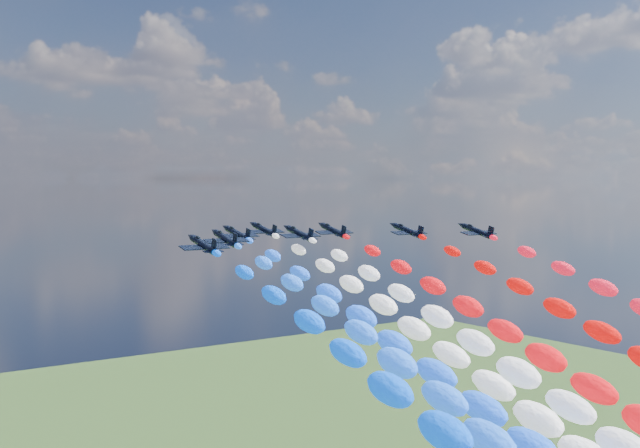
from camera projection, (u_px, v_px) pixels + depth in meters
jet_0 at (203, 245)px, 136.13m from camera, size 8.25×11.24×4.86m
jet_1 at (225, 238)px, 150.25m from camera, size 8.59×11.49×4.86m
trail_1 at (467, 434)px, 102.33m from camera, size 5.60×117.03×44.26m
jet_2 at (237, 234)px, 163.36m from camera, size 8.56×11.47×4.86m
trail_2 at (457, 405)px, 115.44m from camera, size 5.60×117.03×44.26m
jet_3 at (299, 233)px, 163.83m from camera, size 8.31×11.29×4.86m
trail_3 at (544, 404)px, 115.91m from camera, size 5.60×117.03×44.26m
jet_4 at (264, 230)px, 176.14m from camera, size 8.54×11.46×4.86m
trail_4 at (472, 383)px, 128.21m from camera, size 5.60×117.03×44.26m
jet_5 at (333, 230)px, 173.95m from camera, size 8.43×11.38×4.86m
trail_5 at (570, 386)px, 126.03m from camera, size 5.60×117.03×44.26m
jet_6 at (408, 231)px, 172.63m from camera, size 8.46×11.39×4.86m
jet_7 at (477, 231)px, 171.31m from camera, size 8.20×11.21×4.86m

